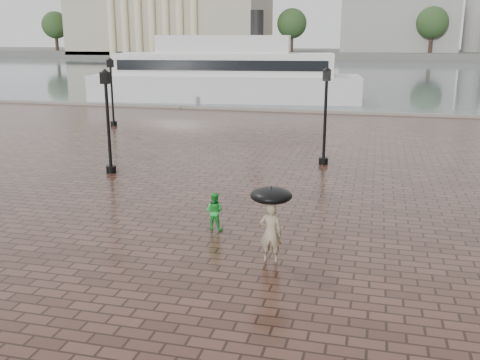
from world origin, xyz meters
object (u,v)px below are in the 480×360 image
at_px(child_pedestrian, 214,211).
at_px(street_lamps, 174,106).
at_px(adult_pedestrian, 271,233).
at_px(ferry_near, 225,74).

bearing_deg(child_pedestrian, street_lamps, -57.54).
xyz_separation_m(street_lamps, adult_pedestrian, (7.75, -13.20, -1.51)).
xyz_separation_m(child_pedestrian, ferry_near, (-9.28, 34.15, 1.87)).
height_order(street_lamps, child_pedestrian, street_lamps).
relative_size(adult_pedestrian, child_pedestrian, 1.36).
bearing_deg(adult_pedestrian, street_lamps, -64.16).
height_order(adult_pedestrian, ferry_near, ferry_near).
height_order(street_lamps, adult_pedestrian, street_lamps).
distance_m(street_lamps, child_pedestrian, 12.64).
xyz_separation_m(street_lamps, child_pedestrian, (5.59, -11.20, -1.73)).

